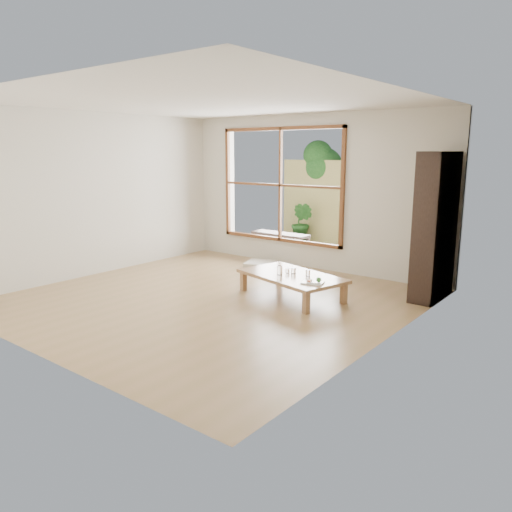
{
  "coord_description": "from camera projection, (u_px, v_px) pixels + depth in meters",
  "views": [
    {
      "loc": [
        4.52,
        -4.81,
        1.99
      ],
      "look_at": [
        0.31,
        0.55,
        0.55
      ],
      "focal_mm": 35.0,
      "sensor_mm": 36.0,
      "label": 1
    }
  ],
  "objects": [
    {
      "name": "ground",
      "position": [
        213.0,
        299.0,
        6.85
      ],
      "size": [
        5.0,
        5.0,
        0.0
      ],
      "primitive_type": "plane",
      "color": "#A27C51",
      "rests_on": "ground"
    },
    {
      "name": "low_table",
      "position": [
        292.0,
        277.0,
        6.88
      ],
      "size": [
        1.63,
        1.17,
        0.32
      ],
      "rotation": [
        0.0,
        0.0,
        -0.25
      ],
      "color": "tan",
      "rests_on": "ground"
    },
    {
      "name": "floor_cushion",
      "position": [
        261.0,
        264.0,
        8.82
      ],
      "size": [
        0.63,
        0.63,
        0.07
      ],
      "primitive_type": "cube",
      "rotation": [
        0.0,
        0.0,
        0.35
      ],
      "color": "beige",
      "rests_on": "ground"
    },
    {
      "name": "bookshelf",
      "position": [
        435.0,
        227.0,
        6.71
      ],
      "size": [
        0.32,
        0.89,
        1.99
      ],
      "primitive_type": "cube",
      "color": "#31221B",
      "rests_on": "ground"
    },
    {
      "name": "glass_tall",
      "position": [
        280.0,
        270.0,
        6.84
      ],
      "size": [
        0.07,
        0.07,
        0.13
      ],
      "primitive_type": "cylinder",
      "color": "silver",
      "rests_on": "low_table"
    },
    {
      "name": "glass_mid",
      "position": [
        308.0,
        273.0,
        6.77
      ],
      "size": [
        0.06,
        0.06,
        0.09
      ],
      "primitive_type": "cylinder",
      "color": "silver",
      "rests_on": "low_table"
    },
    {
      "name": "glass_short",
      "position": [
        293.0,
        271.0,
        6.91
      ],
      "size": [
        0.07,
        0.07,
        0.08
      ],
      "primitive_type": "cylinder",
      "color": "silver",
      "rests_on": "low_table"
    },
    {
      "name": "glass_small",
      "position": [
        287.0,
        271.0,
        6.95
      ],
      "size": [
        0.06,
        0.06,
        0.07
      ],
      "primitive_type": "cylinder",
      "color": "silver",
      "rests_on": "low_table"
    },
    {
      "name": "food_tray",
      "position": [
        314.0,
        282.0,
        6.4
      ],
      "size": [
        0.31,
        0.26,
        0.09
      ],
      "rotation": [
        0.0,
        0.0,
        0.28
      ],
      "color": "white",
      "rests_on": "low_table"
    },
    {
      "name": "deck",
      "position": [
        313.0,
        253.0,
        9.95
      ],
      "size": [
        2.8,
        2.0,
        0.05
      ],
      "primitive_type": "cube",
      "color": "#3D342C",
      "rests_on": "ground"
    },
    {
      "name": "garden_bench",
      "position": [
        280.0,
        236.0,
        9.85
      ],
      "size": [
        1.2,
        0.36,
        0.38
      ],
      "rotation": [
        0.0,
        0.0,
        0.0
      ],
      "color": "#31221B",
      "rests_on": "deck"
    },
    {
      "name": "bamboo_fence",
      "position": [
        339.0,
        204.0,
        10.54
      ],
      "size": [
        2.8,
        0.06,
        1.8
      ],
      "primitive_type": "cube",
      "color": "#DACA70",
      "rests_on": "ground"
    },
    {
      "name": "shrub_right",
      "position": [
        368.0,
        227.0,
        9.81
      ],
      "size": [
        1.02,
        0.92,
        0.99
      ],
      "primitive_type": "imported",
      "rotation": [
        0.0,
        0.0,
        -0.19
      ],
      "color": "#2E6425",
      "rests_on": "deck"
    },
    {
      "name": "shrub_left",
      "position": [
        302.0,
        223.0,
        10.83
      ],
      "size": [
        0.52,
        0.44,
        0.88
      ],
      "primitive_type": "imported",
      "rotation": [
        0.0,
        0.0,
        -0.1
      ],
      "color": "#2E6425",
      "rests_on": "deck"
    },
    {
      "name": "garden_tree",
      "position": [
        320.0,
        168.0,
        11.03
      ],
      "size": [
        1.04,
        0.85,
        2.22
      ],
      "color": "#4C3D2D",
      "rests_on": "ground"
    }
  ]
}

